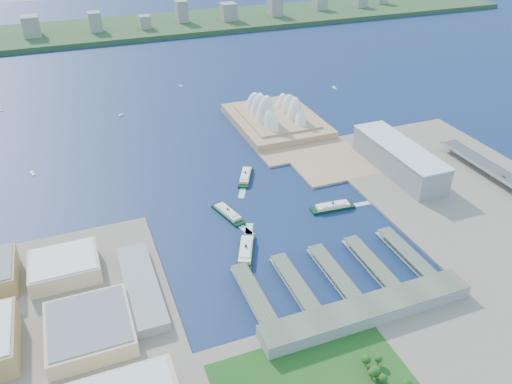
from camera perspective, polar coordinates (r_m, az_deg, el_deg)
name	(u,v)px	position (r m, az deg, el deg)	size (l,w,h in m)	color
ground	(288,237)	(548.97, 3.72, -5.13)	(3000.00, 3000.00, 0.00)	#0D1840
west_land	(49,382)	(441.60, -22.56, -19.39)	(220.00, 390.00, 3.00)	gray
east_land	(494,215)	(642.44, 25.60, -2.39)	(240.00, 500.00, 3.00)	gray
peninsula	(283,129)	(791.65, 3.05, 7.25)	(135.00, 220.00, 3.00)	tan
far_shore	(136,28)	(1426.34, -13.56, 17.80)	(2200.00, 260.00, 12.00)	#2D4926
opera_house	(277,106)	(795.53, 2.36, 9.78)	(134.00, 180.00, 58.00)	white
toaster_building	(398,158)	(686.14, 15.97, 3.72)	(45.00, 155.00, 35.00)	gray
west_buildings	(44,336)	(455.02, -23.08, -14.86)	(200.00, 280.00, 27.00)	#A78853
ferry_wharves	(333,273)	(500.09, 8.80, -9.11)	(184.00, 90.00, 9.30)	#505843
terminal_building	(367,311)	(461.25, 12.62, -13.12)	(200.00, 28.00, 12.00)	gray
far_skyline	(136,16)	(1399.76, -13.59, 18.95)	(1900.00, 140.00, 55.00)	gray
ferry_a	(228,212)	(579.73, -3.24, -2.28)	(13.40, 52.66, 9.96)	black
ferry_b	(246,175)	(652.22, -1.21, 1.96)	(13.46, 52.86, 10.00)	black
ferry_c	(246,249)	(521.53, -1.16, -6.56)	(15.04, 59.07, 11.17)	black
ferry_d	(333,205)	(596.86, 8.77, -1.53)	(13.60, 53.42, 10.10)	black
boat_a	(32,173)	(727.86, -24.18, 1.98)	(3.01, 12.03, 2.32)	white
boat_b	(121,115)	(871.00, -15.19, 8.50)	(3.39, 9.70, 2.62)	white
boat_c	(334,87)	(975.29, 8.94, 11.72)	(3.93, 13.46, 3.03)	white
boat_e	(181,86)	(983.18, -8.61, 11.89)	(3.17, 9.98, 2.45)	white
car_c	(504,177)	(700.53, 26.48, 1.58)	(1.98, 4.86, 1.41)	slate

